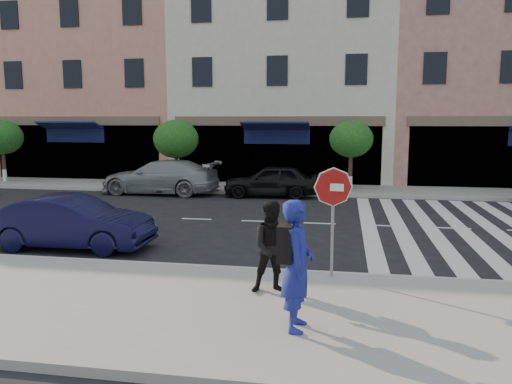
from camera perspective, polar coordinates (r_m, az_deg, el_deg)
name	(u,v)px	position (r m, az deg, el deg)	size (l,w,h in m)	color
ground	(229,254)	(12.20, -3.14, -7.13)	(120.00, 120.00, 0.00)	black
sidewalk_near	(179,309)	(8.75, -8.85, -13.06)	(60.00, 4.50, 0.15)	gray
sidewalk_far	(283,189)	(22.83, 3.11, 0.35)	(60.00, 3.00, 0.15)	gray
building_west_mid	(112,55)	(31.79, -16.17, 14.82)	(10.00, 9.00, 14.00)	tan
building_centre	(288,78)	(28.71, 3.65, 12.84)	(11.00, 9.00, 11.00)	beige
street_tree_wa	(2,138)	(27.82, -27.03, 5.57)	(2.00, 2.00, 3.05)	#473323
street_tree_wb	(176,139)	(23.56, -9.14, 5.96)	(2.10, 2.10, 3.06)	#473323
street_tree_c	(351,140)	(22.27, 10.82, 5.91)	(1.90, 1.90, 3.04)	#473323
stop_sign	(333,197)	(9.80, 8.81, -0.53)	(0.77, 0.13, 2.18)	gray
photographer	(297,265)	(7.42, 4.76, -8.34)	(0.71, 0.47, 1.96)	navy
walker	(274,247)	(8.97, 2.03, -6.32)	(0.81, 0.63, 1.67)	black
car_near_mid	(71,222)	(13.41, -20.34, -3.28)	(1.42, 4.06, 1.34)	black
car_far_left	(160,177)	(22.14, -10.90, 1.71)	(2.09, 5.13, 1.49)	gray
car_far_mid	(271,181)	(20.92, 1.76, 1.29)	(1.60, 3.97, 1.35)	black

